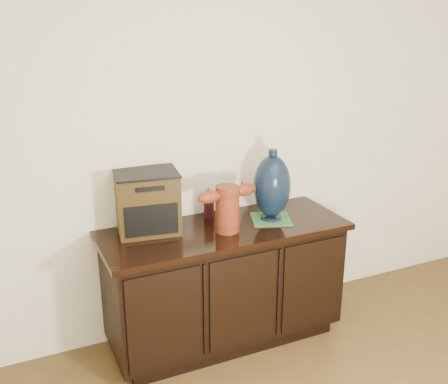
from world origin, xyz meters
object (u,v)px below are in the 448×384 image
sideboard (225,283)px  terracotta_vessel (227,206)px  tv_radio (147,202)px  lamp_base (272,187)px  spray_can (209,203)px

sideboard → terracotta_vessel: bearing=-98.1°
sideboard → tv_radio: bearing=161.3°
sideboard → lamp_base: 0.66m
sideboard → lamp_base: (0.31, -0.01, 0.58)m
lamp_base → spray_can: bearing=149.3°
sideboard → tv_radio: size_ratio=3.77×
terracotta_vessel → lamp_base: 0.32m
sideboard → lamp_base: size_ratio=3.38×
terracotta_vessel → tv_radio: tv_radio is taller
terracotta_vessel → tv_radio: 0.45m
sideboard → lamp_base: bearing=-1.0°
tv_radio → lamp_base: size_ratio=0.90×
sideboard → spray_can: (-0.02, 0.19, 0.46)m
tv_radio → lamp_base: lamp_base is taller
spray_can → sideboard: bearing=-84.0°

